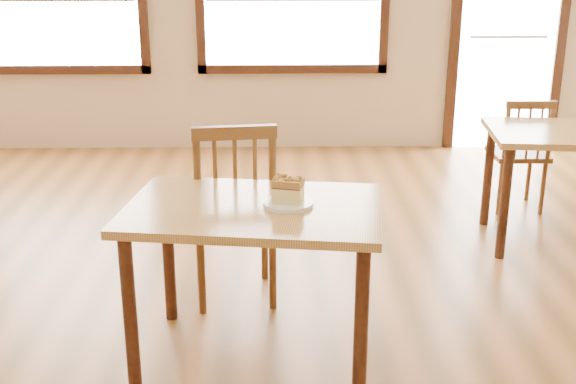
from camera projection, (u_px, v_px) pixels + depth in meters
The scene contains 8 objects.
ground at pixel (249, 381), 3.21m from camera, with size 8.00×8.00×0.00m, color #985F2C.
entry_door at pixel (509, 21), 6.64m from camera, with size 1.08×0.06×2.29m.
cafe_table_main at pixel (254, 228), 3.21m from camera, with size 1.21×0.89×0.75m.
cafe_chair_main at pixel (234, 210), 3.80m from camera, with size 0.51×0.51×1.02m.
cafe_table_second at pixel (576, 148), 4.52m from camera, with size 1.15×0.83×0.75m.
cafe_chair_second at pixel (520, 153), 5.20m from camera, with size 0.38×0.38×0.84m.
plate at pixel (288, 204), 3.17m from camera, with size 0.22×0.22×0.02m.
cake_slice at pixel (288, 189), 3.15m from camera, with size 0.15×0.13×0.12m.
Camera 1 is at (0.12, -2.77, 1.82)m, focal length 45.00 mm.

